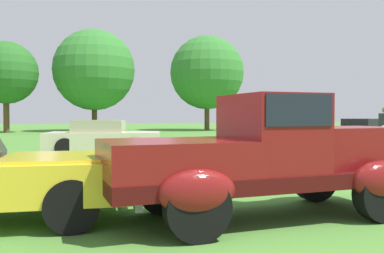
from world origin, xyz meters
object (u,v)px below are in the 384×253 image
object	(u,v)px
show_car_charcoal	(369,132)
spectator_by_row	(259,137)
feature_pickup_truck	(265,155)
show_car_cream	(102,138)

from	to	relation	value
show_car_charcoal	spectator_by_row	world-z (taller)	spectator_by_row
feature_pickup_truck	show_car_charcoal	xyz separation A→B (m)	(11.46, 11.26, -0.27)
show_car_cream	spectator_by_row	xyz separation A→B (m)	(2.81, -6.40, 0.31)
show_car_cream	spectator_by_row	bearing A→B (deg)	-66.29
feature_pickup_truck	spectator_by_row	xyz separation A→B (m)	(1.64, 3.43, 0.05)
show_car_cream	show_car_charcoal	bearing A→B (deg)	6.48
spectator_by_row	show_car_charcoal	bearing A→B (deg)	38.59
show_car_charcoal	spectator_by_row	bearing A→B (deg)	-141.41
show_car_charcoal	feature_pickup_truck	bearing A→B (deg)	-135.49
spectator_by_row	feature_pickup_truck	bearing A→B (deg)	-115.58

